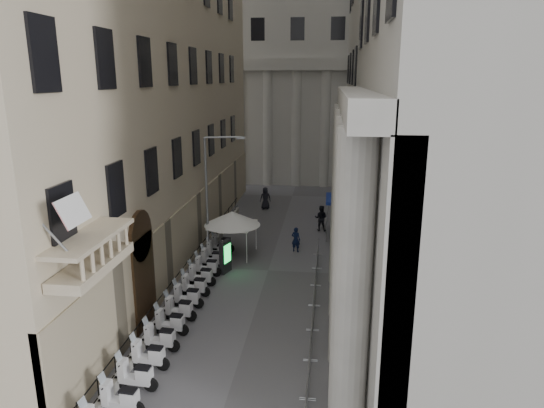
{
  "coord_description": "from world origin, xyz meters",
  "views": [
    {
      "loc": [
        3.42,
        -7.95,
        11.35
      ],
      "look_at": [
        0.38,
        17.97,
        4.5
      ],
      "focal_mm": 32.0,
      "sensor_mm": 36.0,
      "label": 1
    }
  ],
  "objects_px": {
    "street_lamp": "(211,187)",
    "pedestrian_a": "(296,240)",
    "pedestrian_b": "(321,218)",
    "security_tent": "(231,218)",
    "info_kiosk": "(225,256)"
  },
  "relations": [
    {
      "from": "pedestrian_b",
      "to": "pedestrian_a",
      "type": "bearing_deg",
      "value": 81.64
    },
    {
      "from": "security_tent",
      "to": "street_lamp",
      "type": "height_order",
      "value": "street_lamp"
    },
    {
      "from": "security_tent",
      "to": "pedestrian_a",
      "type": "bearing_deg",
      "value": 12.57
    },
    {
      "from": "info_kiosk",
      "to": "security_tent",
      "type": "bearing_deg",
      "value": 114.2
    },
    {
      "from": "info_kiosk",
      "to": "street_lamp",
      "type": "bearing_deg",
      "value": 137.15
    },
    {
      "from": "security_tent",
      "to": "info_kiosk",
      "type": "bearing_deg",
      "value": -85.2
    },
    {
      "from": "security_tent",
      "to": "street_lamp",
      "type": "distance_m",
      "value": 2.49
    },
    {
      "from": "pedestrian_a",
      "to": "pedestrian_b",
      "type": "relative_size",
      "value": 0.86
    },
    {
      "from": "info_kiosk",
      "to": "pedestrian_b",
      "type": "distance_m",
      "value": 10.45
    },
    {
      "from": "street_lamp",
      "to": "pedestrian_b",
      "type": "bearing_deg",
      "value": 30.03
    },
    {
      "from": "security_tent",
      "to": "pedestrian_b",
      "type": "xyz_separation_m",
      "value": [
        5.75,
        5.77,
        -1.49
      ]
    },
    {
      "from": "security_tent",
      "to": "pedestrian_a",
      "type": "relative_size",
      "value": 2.14
    },
    {
      "from": "pedestrian_b",
      "to": "security_tent",
      "type": "bearing_deg",
      "value": 54.69
    },
    {
      "from": "street_lamp",
      "to": "pedestrian_b",
      "type": "xyz_separation_m",
      "value": [
        6.91,
        6.19,
        -3.65
      ]
    },
    {
      "from": "street_lamp",
      "to": "pedestrian_a",
      "type": "height_order",
      "value": "street_lamp"
    }
  ]
}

